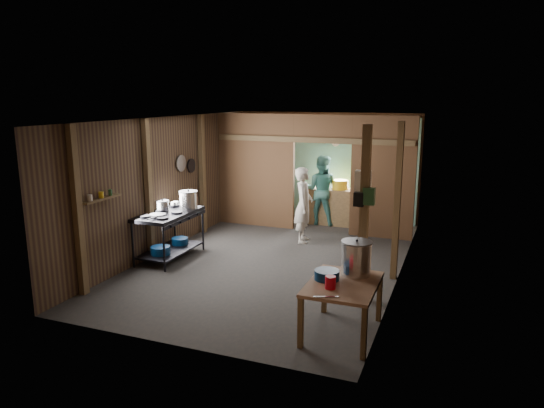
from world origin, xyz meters
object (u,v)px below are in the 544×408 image
at_px(yellow_tub, 340,185).
at_px(prep_table, 342,308).
at_px(stock_pot, 356,259).
at_px(pink_bucket, 330,282).
at_px(cook, 304,205).
at_px(gas_range, 170,235).
at_px(stove_pot_large, 189,200).

bearing_deg(yellow_tub, prep_table, -75.99).
xyz_separation_m(stock_pot, yellow_tub, (-1.44, 5.05, 0.05)).
distance_m(pink_bucket, cook, 4.30).
relative_size(stock_pot, pink_bucket, 2.99).
bearing_deg(cook, prep_table, -167.00).
relative_size(gas_range, stove_pot_large, 4.21).
xyz_separation_m(gas_range, stove_pot_large, (0.17, 0.44, 0.60)).
bearing_deg(prep_table, pink_bucket, -111.92).
xyz_separation_m(prep_table, stove_pot_large, (-3.54, 2.25, 0.70)).
relative_size(stove_pot_large, cook, 0.23).
bearing_deg(cook, pink_bucket, -169.60).
relative_size(gas_range, pink_bucket, 9.42).
relative_size(gas_range, yellow_tub, 3.84).
distance_m(stock_pot, pink_bucket, 0.64).
bearing_deg(gas_range, yellow_tub, 56.64).
distance_m(gas_range, yellow_tub, 4.33).
xyz_separation_m(prep_table, stock_pot, (0.09, 0.35, 0.56)).
distance_m(stock_pot, yellow_tub, 5.25).
distance_m(stove_pot_large, cook, 2.38).
bearing_deg(prep_table, stove_pot_large, 147.55).
bearing_deg(stove_pot_large, pink_bucket, -36.03).
xyz_separation_m(prep_table, pink_bucket, (-0.10, -0.25, 0.42)).
height_order(gas_range, stove_pot_large, stove_pot_large).
bearing_deg(yellow_tub, gas_range, -123.36).
xyz_separation_m(stove_pot_large, yellow_tub, (2.19, 3.15, -0.08)).
xyz_separation_m(pink_bucket, yellow_tub, (-1.25, 5.65, 0.19)).
relative_size(prep_table, pink_bucket, 7.36).
distance_m(stove_pot_large, pink_bucket, 4.26).
relative_size(stock_pot, cook, 0.30).
relative_size(stove_pot_large, stock_pot, 0.75).
bearing_deg(prep_table, stock_pot, 75.74).
distance_m(prep_table, pink_bucket, 0.50).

